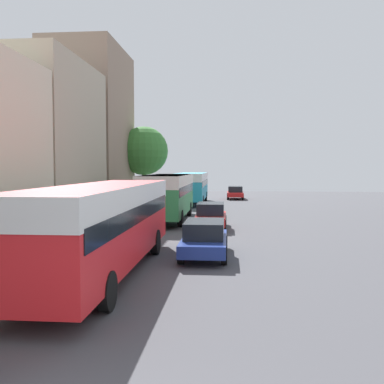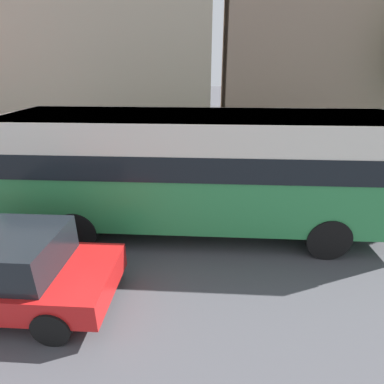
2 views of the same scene
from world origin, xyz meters
The scene contains 4 objects.
building_far_terrace centered at (-9.16, 20.17, 4.81)m, with size 5.92×8.56×9.62m.
building_end_row centered at (-8.84, 29.05, 6.39)m, with size 5.27×8.12×12.77m.
bus_following centered at (-2.00, 24.27, 1.98)m, with size 2.63×9.43×3.05m.
car_crossing centered at (1.01, 20.80, 0.77)m, with size 1.81×3.98×1.48m.
Camera 2 is at (5.17, 24.44, 4.13)m, focal length 28.00 mm.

